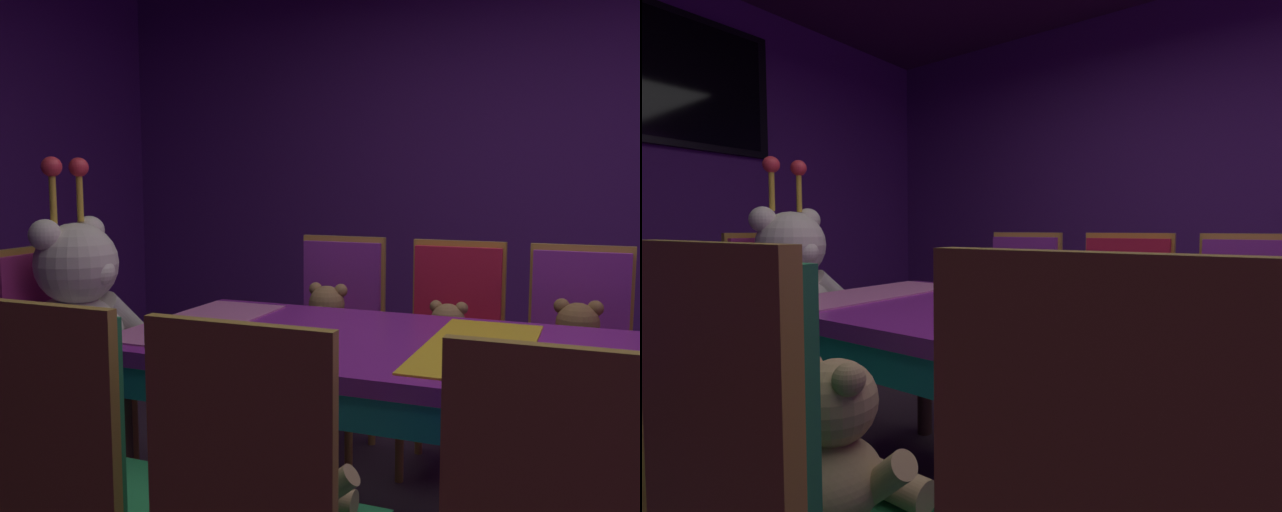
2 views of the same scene
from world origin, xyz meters
TOP-DOWN VIEW (x-y plane):
  - wall_back at (0.00, 3.20)m, footprint 5.20×0.12m
  - wall_right at (2.60, 0.00)m, footprint 0.12×6.40m
  - banquet_table at (0.00, 0.00)m, footprint 0.90×2.34m
  - chair_left_2 at (-0.88, 0.30)m, footprint 0.42×0.41m
  - teddy_left_2 at (-0.74, 0.30)m, footprint 0.26×0.33m
  - chair_left_3 at (-0.88, 0.81)m, footprint 0.42×0.41m
  - chair_right_1 at (0.85, -0.26)m, footprint 0.42×0.41m
  - teddy_right_1 at (0.70, -0.26)m, footprint 0.27×0.35m
  - chair_right_2 at (0.86, 0.25)m, footprint 0.42×0.41m
  - teddy_right_2 at (0.71, 0.25)m, footprint 0.24×0.31m
  - chair_right_3 at (0.88, 0.80)m, footprint 0.42×0.41m
  - teddy_right_3 at (0.73, 0.80)m, footprint 0.27×0.35m
  - throne_chair at (0.00, 1.71)m, footprint 0.41×0.42m
  - king_teddy_bear at (0.00, 1.54)m, footprint 0.69×0.53m
  - wall_tv at (0.00, 3.11)m, footprint 1.63×0.06m

SIDE VIEW (x-z plane):
  - teddy_right_2 at x=0.71m, z-range 0.44..0.73m
  - teddy_left_2 at x=-0.74m, z-range 0.44..0.75m
  - chair_left_2 at x=-0.88m, z-range 0.10..1.09m
  - chair_left_3 at x=-0.88m, z-range 0.10..1.09m
  - chair_right_1 at x=0.85m, z-range 0.10..1.09m
  - chair_right_2 at x=0.86m, z-range 0.10..1.09m
  - chair_right_3 at x=0.88m, z-range 0.10..1.09m
  - throne_chair at x=0.00m, z-range 0.10..1.09m
  - teddy_right_3 at x=0.73m, z-range 0.43..0.76m
  - teddy_right_1 at x=0.70m, z-range 0.43..0.77m
  - banquet_table at x=0.00m, z-range 0.28..1.03m
  - king_teddy_bear at x=0.00m, z-range 0.30..1.18m
  - wall_back at x=0.00m, z-range 0.00..2.80m
  - wall_right at x=2.60m, z-range 0.00..2.80m
  - wall_tv at x=0.00m, z-range 1.58..2.52m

